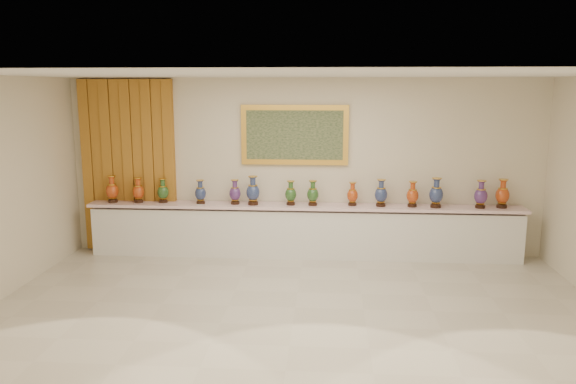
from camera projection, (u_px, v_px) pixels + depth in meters
name	position (u px, v px, depth m)	size (l,w,h in m)	color
ground	(295.00, 308.00, 7.35)	(8.00, 8.00, 0.00)	beige
room	(155.00, 161.00, 9.64)	(8.00, 8.00, 8.00)	beige
counter	(303.00, 231.00, 9.50)	(7.28, 0.48, 0.90)	white
vase_0	(112.00, 190.00, 9.56)	(0.28, 0.28, 0.46)	black
vase_1	(138.00, 191.00, 9.56)	(0.22, 0.22, 0.43)	black
vase_2	(163.00, 192.00, 9.56)	(0.22, 0.22, 0.41)	black
vase_3	(200.00, 193.00, 9.46)	(0.19, 0.19, 0.41)	black
vase_4	(235.00, 193.00, 9.43)	(0.25, 0.25, 0.42)	black
vase_5	(253.00, 192.00, 9.37)	(0.29, 0.29, 0.49)	black
vase_6	(291.00, 194.00, 9.36)	(0.24, 0.24, 0.41)	black
vase_7	(313.00, 194.00, 9.32)	(0.24, 0.24, 0.42)	black
vase_8	(352.00, 195.00, 9.32)	(0.19, 0.19, 0.39)	black
vase_9	(381.00, 194.00, 9.26)	(0.28, 0.28, 0.45)	black
vase_10	(412.00, 195.00, 9.22)	(0.24, 0.24, 0.42)	black
vase_11	(436.00, 194.00, 9.16)	(0.28, 0.28, 0.49)	black
vase_12	(481.00, 196.00, 9.12)	(0.24, 0.24, 0.46)	black
vase_13	(502.00, 195.00, 9.14)	(0.28, 0.28, 0.47)	black
label_card	(199.00, 205.00, 9.40)	(0.10, 0.06, 0.00)	white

